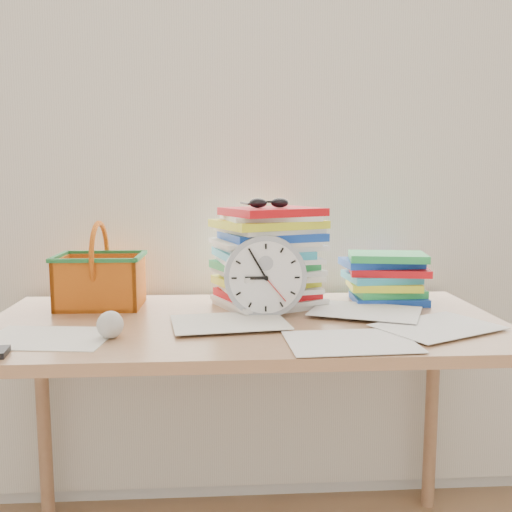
{
  "coord_description": "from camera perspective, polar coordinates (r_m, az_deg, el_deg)",
  "views": [
    {
      "loc": [
        -0.07,
        0.08,
        1.13
      ],
      "look_at": [
        0.03,
        1.6,
        0.93
      ],
      "focal_mm": 40.0,
      "sensor_mm": 36.0,
      "label": 1
    }
  ],
  "objects": [
    {
      "name": "basket",
      "position": [
        1.77,
        -15.34,
        -0.89
      ],
      "size": [
        0.26,
        0.2,
        0.25
      ],
      "primitive_type": null,
      "rotation": [
        0.0,
        0.0,
        -0.02
      ],
      "color": "orange",
      "rests_on": "desk"
    },
    {
      "name": "desk",
      "position": [
        1.59,
        -1.03,
        -9.01
      ],
      "size": [
        1.4,
        0.7,
        0.75
      ],
      "color": "#9C6D49",
      "rests_on": "ground"
    },
    {
      "name": "scattered_papers",
      "position": [
        1.56,
        -1.04,
        -6.18
      ],
      "size": [
        1.26,
        0.42,
        0.02
      ],
      "primitive_type": null,
      "color": "white",
      "rests_on": "desk"
    },
    {
      "name": "sunglasses",
      "position": [
        1.66,
        1.29,
        5.34
      ],
      "size": [
        0.15,
        0.14,
        0.03
      ],
      "primitive_type": null,
      "rotation": [
        0.0,
        0.0,
        0.19
      ],
      "color": "black",
      "rests_on": "paper_stack"
    },
    {
      "name": "book_stack",
      "position": [
        1.83,
        12.68,
        -2.07
      ],
      "size": [
        0.27,
        0.21,
        0.15
      ],
      "primitive_type": null,
      "rotation": [
        0.0,
        0.0,
        -0.05
      ],
      "color": "white",
      "rests_on": "desk"
    },
    {
      "name": "crumpled_ball",
      "position": [
        1.43,
        -14.39,
        -6.65
      ],
      "size": [
        0.07,
        0.07,
        0.07
      ],
      "primitive_type": "sphere",
      "color": "silver",
      "rests_on": "desk"
    },
    {
      "name": "clock",
      "position": [
        1.58,
        0.91,
        -2.03
      ],
      "size": [
        0.23,
        0.05,
        0.23
      ],
      "primitive_type": "cylinder",
      "rotation": [
        1.57,
        0.0,
        0.0
      ],
      "color": "#A2A7B1",
      "rests_on": "desk"
    },
    {
      "name": "paper_stack",
      "position": [
        1.71,
        1.17,
        -0.12
      ],
      "size": [
        0.38,
        0.34,
        0.3
      ],
      "primitive_type": null,
      "rotation": [
        0.0,
        0.0,
        0.31
      ],
      "color": "white",
      "rests_on": "desk"
    },
    {
      "name": "curtain",
      "position": [
        1.91,
        -1.63,
        12.78
      ],
      "size": [
        2.4,
        0.01,
        2.5
      ],
      "primitive_type": "cube",
      "color": "silver",
      "rests_on": "room_shell"
    }
  ]
}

